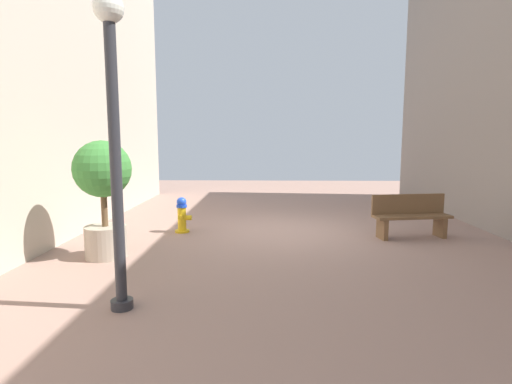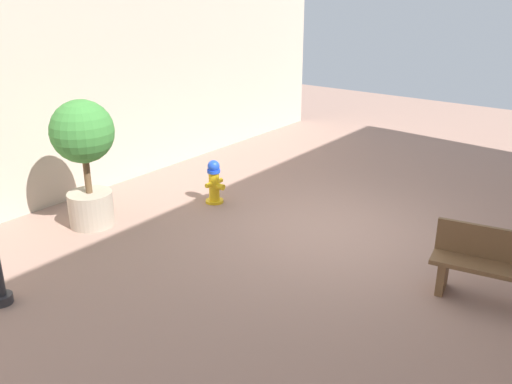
% 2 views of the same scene
% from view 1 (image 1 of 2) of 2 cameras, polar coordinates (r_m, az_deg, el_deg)
% --- Properties ---
extents(ground_plane, '(23.40, 23.40, 0.00)m').
position_cam_1_polar(ground_plane, '(9.58, 4.35, -5.53)').
color(ground_plane, '#9E7A6B').
extents(fire_hydrant, '(0.39, 0.42, 0.83)m').
position_cam_1_polar(fire_hydrant, '(9.49, -10.49, -3.22)').
color(fire_hydrant, gold).
rests_on(fire_hydrant, ground_plane).
extents(bench_near, '(1.75, 0.72, 0.95)m').
position_cam_1_polar(bench_near, '(9.48, 21.16, -3.09)').
color(bench_near, brown).
rests_on(bench_near, ground_plane).
extents(planter_tree, '(1.03, 1.03, 2.15)m').
position_cam_1_polar(planter_tree, '(7.73, -20.95, 0.80)').
color(planter_tree, tan).
rests_on(planter_tree, ground_plane).
extents(street_lamp, '(0.36, 0.36, 3.86)m').
position_cam_1_polar(street_lamp, '(5.20, -19.65, 9.75)').
color(street_lamp, '#2D2D33').
rests_on(street_lamp, ground_plane).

